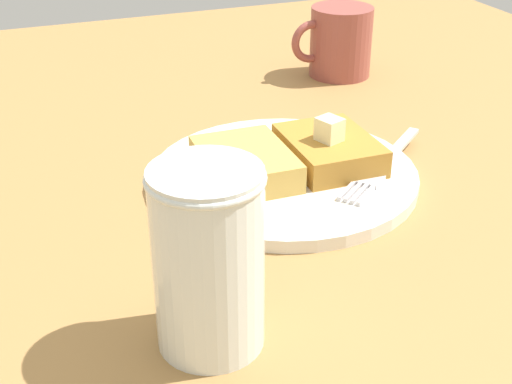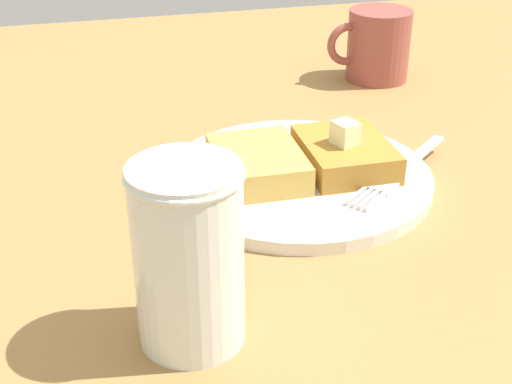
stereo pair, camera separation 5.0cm
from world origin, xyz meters
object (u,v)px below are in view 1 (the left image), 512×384
Objects in this scene: coffee_mug at (339,42)px; plate at (287,174)px; fork at (380,167)px; syrup_jar at (209,268)px.

plate is at bearing 54.18° from coffee_mug.
fork is 1.35× the size of coffee_mug.
coffee_mug reaches higher than fork.
coffee_mug is at bearing -125.82° from plate.
plate is at bearing -20.66° from fork.
plate is 1.98× the size of syrup_jar.
syrup_jar is 1.16× the size of coffee_mug.
fork is at bearing 70.41° from coffee_mug.
syrup_jar is at bearing 36.02° from fork.
syrup_jar is 49.59cm from coffee_mug.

